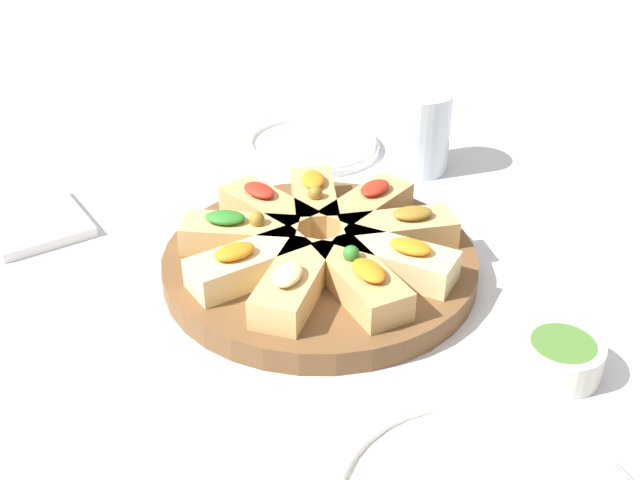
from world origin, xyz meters
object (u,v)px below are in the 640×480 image
(serving_board, at_px, (320,263))
(dipping_bowl, at_px, (561,357))
(water_glass, at_px, (419,131))
(plate_left, at_px, (312,144))
(napkin_stack, at_px, (35,222))

(serving_board, distance_m, dipping_bowl, 0.26)
(dipping_bowl, bearing_deg, water_glass, 152.17)
(serving_board, height_order, water_glass, water_glass)
(plate_left, relative_size, napkin_stack, 1.55)
(serving_board, distance_m, water_glass, 0.28)
(plate_left, xyz_separation_m, napkin_stack, (-0.03, -0.38, -0.00))
(serving_board, bearing_deg, napkin_stack, -144.77)
(water_glass, height_order, napkin_stack, water_glass)
(water_glass, relative_size, napkin_stack, 0.86)
(serving_board, bearing_deg, water_glass, 114.20)
(napkin_stack, xyz_separation_m, dipping_bowl, (0.53, 0.26, 0.01))
(water_glass, xyz_separation_m, dipping_bowl, (0.36, -0.19, -0.03))
(plate_left, height_order, water_glass, water_glass)
(plate_left, relative_size, dipping_bowl, 2.65)
(water_glass, distance_m, napkin_stack, 0.48)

